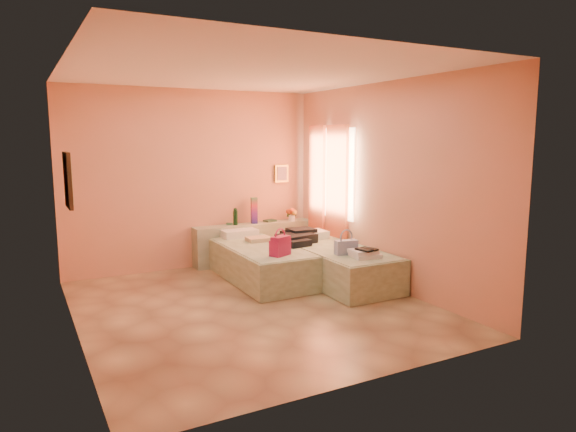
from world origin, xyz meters
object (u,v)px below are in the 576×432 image
at_px(water_bottle, 235,217).
at_px(towel_stack, 365,253).
at_px(green_book, 270,221).
at_px(bed_left, 260,263).
at_px(flower_vase, 292,213).
at_px(blue_handbag, 346,247).
at_px(bed_right, 337,265).
at_px(headboard_ledge, 254,243).
at_px(magenta_handbag, 280,246).

distance_m(water_bottle, towel_stack, 2.50).
height_order(green_book, towel_stack, green_book).
bearing_deg(bed_left, towel_stack, -53.79).
bearing_deg(flower_vase, blue_handbag, -97.27).
relative_size(bed_right, towel_stack, 5.71).
xyz_separation_m(bed_right, green_book, (-0.21, 1.74, 0.42)).
xyz_separation_m(headboard_ledge, water_bottle, (-0.33, 0.00, 0.46)).
distance_m(bed_left, flower_vase, 1.53).
bearing_deg(green_book, flower_vase, -32.44).
bearing_deg(magenta_handbag, flower_vase, 32.70).
xyz_separation_m(headboard_ledge, green_book, (0.31, 0.04, 0.34)).
height_order(bed_left, green_book, green_book).
height_order(green_book, flower_vase, flower_vase).
bearing_deg(flower_vase, headboard_ledge, 173.64).
distance_m(headboard_ledge, blue_handbag, 2.13).
xyz_separation_m(bed_left, blue_handbag, (0.79, -1.02, 0.35)).
distance_m(headboard_ledge, water_bottle, 0.56).
bearing_deg(green_book, magenta_handbag, -126.17).
height_order(magenta_handbag, towel_stack, magenta_handbag).
distance_m(flower_vase, towel_stack, 2.27).
bearing_deg(towel_stack, green_book, 95.63).
bearing_deg(water_bottle, flower_vase, -4.53).
xyz_separation_m(bed_right, blue_handbag, (-0.11, -0.37, 0.35)).
bearing_deg(magenta_handbag, bed_right, -23.24).
bearing_deg(towel_stack, magenta_handbag, 146.96).
height_order(bed_left, bed_right, same).
distance_m(headboard_ledge, green_book, 0.47).
xyz_separation_m(bed_left, magenta_handbag, (-0.02, -0.67, 0.38)).
bearing_deg(water_bottle, bed_left, -92.59).
bearing_deg(flower_vase, towel_stack, -93.19).
xyz_separation_m(bed_left, green_book, (0.69, 1.09, 0.42)).
bearing_deg(headboard_ledge, flower_vase, -6.36).
bearing_deg(bed_left, flower_vase, 43.35).
height_order(headboard_ledge, green_book, green_book).
distance_m(bed_left, bed_right, 1.11).
height_order(headboard_ledge, blue_handbag, blue_handbag).
xyz_separation_m(water_bottle, green_book, (0.64, 0.04, -0.11)).
relative_size(bed_right, green_book, 10.32).
bearing_deg(blue_handbag, bed_right, 83.35).
bearing_deg(towel_stack, headboard_ledge, 103.23).
relative_size(headboard_ledge, water_bottle, 7.83).
height_order(headboard_ledge, flower_vase, flower_vase).
bearing_deg(towel_stack, blue_handbag, 116.95).
distance_m(bed_left, green_book, 1.36).
relative_size(green_book, flower_vase, 0.74).
bearing_deg(magenta_handbag, blue_handbag, -48.01).
height_order(water_bottle, flower_vase, same).
bearing_deg(blue_handbag, magenta_handbag, 165.56).
xyz_separation_m(magenta_handbag, towel_stack, (0.94, -0.61, -0.08)).
distance_m(bed_right, green_book, 1.80).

